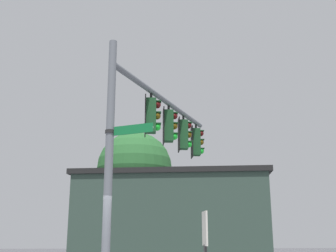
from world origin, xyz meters
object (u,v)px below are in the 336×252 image
object	(u,v)px
street_name_sign	(124,130)
traffic_light_mid_outer	(184,135)
traffic_light_nearest_pole	(152,116)
traffic_light_mid_inner	(169,126)
historical_marker	(205,244)
traffic_light_arm_end	(197,142)

from	to	relation	value
street_name_sign	traffic_light_mid_outer	bearing A→B (deg)	157.14
traffic_light_nearest_pole	traffic_light_mid_inner	xyz separation A→B (m)	(-1.21, 0.62, 0.00)
traffic_light_nearest_pole	street_name_sign	world-z (taller)	traffic_light_nearest_pole
historical_marker	traffic_light_nearest_pole	bearing A→B (deg)	-154.82
traffic_light_mid_outer	traffic_light_arm_end	size ratio (longest dim) A/B	1.00
traffic_light_nearest_pole	historical_marker	distance (m)	4.59
traffic_light_mid_inner	street_name_sign	world-z (taller)	traffic_light_mid_inner
traffic_light_mid_outer	historical_marker	size ratio (longest dim) A/B	0.62
traffic_light_nearest_pole	street_name_sign	bearing A→B (deg)	-17.92
traffic_light_nearest_pole	historical_marker	size ratio (longest dim) A/B	0.62
traffic_light_mid_outer	street_name_sign	world-z (taller)	traffic_light_mid_outer
traffic_light_mid_inner	traffic_light_mid_outer	bearing A→B (deg)	152.87
traffic_light_mid_inner	historical_marker	bearing A→B (deg)	8.48
historical_marker	traffic_light_mid_inner	bearing A→B (deg)	-171.52
traffic_light_nearest_pole	traffic_light_mid_inner	world-z (taller)	same
traffic_light_arm_end	street_name_sign	distance (m)	6.47
traffic_light_nearest_pole	historical_marker	world-z (taller)	traffic_light_nearest_pole
traffic_light_arm_end	street_name_sign	bearing A→B (deg)	-23.76
traffic_light_mid_inner	traffic_light_arm_end	xyz separation A→B (m)	(-2.41, 1.24, 0.00)
traffic_light_nearest_pole	traffic_light_mid_outer	xyz separation A→B (m)	(-2.41, 1.24, 0.00)
street_name_sign	traffic_light_mid_inner	bearing A→B (deg)	158.71
traffic_light_mid_inner	traffic_light_mid_outer	distance (m)	1.35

